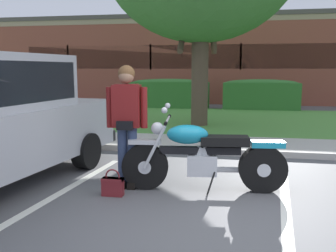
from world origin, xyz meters
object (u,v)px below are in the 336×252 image
motorcycle (210,156)px  hedge_center_left (261,94)px  handbag (113,185)px  rider_person (127,117)px  hedge_left (170,93)px  brick_building (241,61)px

motorcycle → hedge_center_left: hedge_center_left is taller
motorcycle → handbag: size_ratio=6.22×
handbag → rider_person: bearing=77.3°
motorcycle → hedge_left: hedge_left is taller
motorcycle → handbag: motorcycle is taller
rider_person → hedge_center_left: (2.34, 10.43, -0.34)m
handbag → hedge_center_left: hedge_center_left is taller
hedge_center_left → hedge_left: bearing=180.0°
hedge_center_left → handbag: bearing=-102.7°
motorcycle → hedge_left: 10.66m
motorcycle → brick_building: 16.72m
rider_person → motorcycle: bearing=3.3°
brick_building → hedge_left: bearing=-114.6°
handbag → brick_building: size_ratio=0.01×
motorcycle → hedge_center_left: size_ratio=0.76×
handbag → hedge_left: (-1.27, 10.82, 0.51)m
hedge_left → hedge_center_left: bearing=0.0°
handbag → hedge_left: size_ratio=0.11×
hedge_center_left → brick_building: 6.49m
rider_person → handbag: size_ratio=4.74×
brick_building → motorcycle: bearing=-91.3°
motorcycle → handbag: bearing=-159.7°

